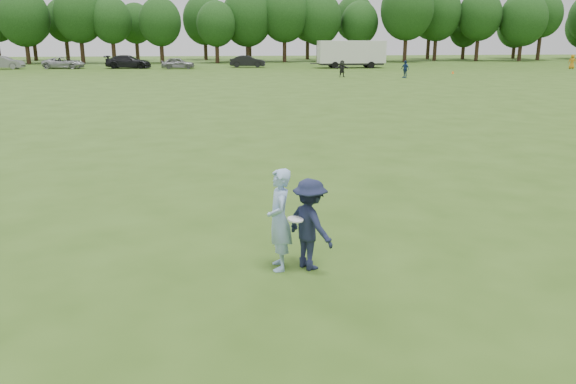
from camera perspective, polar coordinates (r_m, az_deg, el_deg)
name	(u,v)px	position (r m, az deg, el deg)	size (l,w,h in m)	color
ground	(282,256)	(10.42, -0.62, -6.52)	(200.00, 200.00, 0.00)	#304D15
thrower	(279,220)	(9.59, -0.88, -2.83)	(0.65, 0.43, 1.78)	#96B6E7
defender	(310,224)	(9.65, 2.24, -3.29)	(1.04, 0.60, 1.60)	#1B213C
player_far_b	(405,69)	(54.84, 11.80, 12.12)	(0.93, 0.39, 1.59)	navy
player_far_c	(572,62)	(75.31, 26.91, 11.72)	(0.81, 0.53, 1.67)	#BE7916
player_far_d	(342,69)	(54.92, 5.52, 12.36)	(1.45, 0.46, 1.56)	#272727
car_b	(3,63)	(74.99, -26.97, 11.63)	(1.58, 4.54, 1.50)	slate
car_c	(64,63)	(73.28, -21.80, 12.08)	(2.20, 4.78, 1.33)	#A4A5A9
car_d	(128,62)	(71.26, -15.92, 12.60)	(2.16, 5.31, 1.54)	black
car_e	(178,63)	(69.12, -11.13, 12.73)	(1.56, 3.88, 1.32)	slate
car_f	(248,61)	(71.09, -4.13, 13.09)	(1.51, 4.33, 1.43)	black
field_cone	(453,72)	(61.80, 16.41, 11.59)	(0.28, 0.28, 0.30)	#FA5F0D
disc_in_play	(295,219)	(9.41, 0.76, -2.80)	(0.32, 0.32, 0.07)	white
cargo_trailer	(351,53)	(70.12, 6.44, 13.87)	(9.00, 2.75, 3.20)	white
treeline	(246,18)	(86.60, -4.24, 17.23)	(130.35, 18.39, 11.74)	#332114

